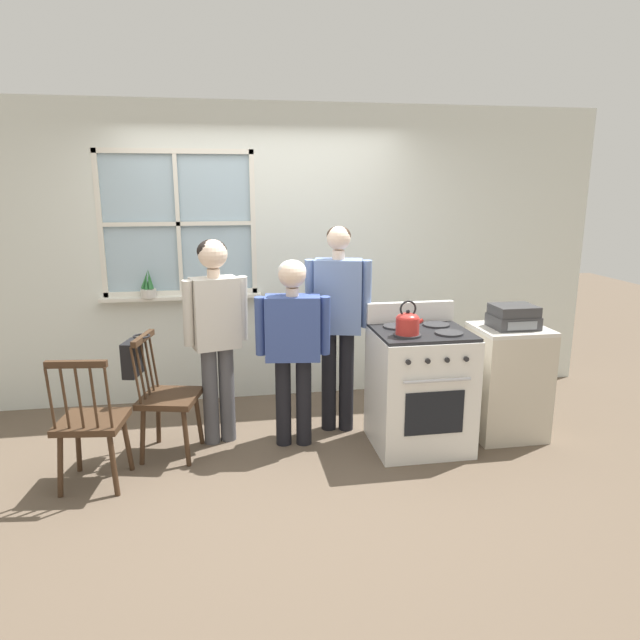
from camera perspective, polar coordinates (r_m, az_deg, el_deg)
The scene contains 13 objects.
ground_plane at distance 4.35m, azimuth -3.75°, elevation -13.83°, with size 16.00×16.00×0.00m, color brown.
wall_back at distance 5.31m, azimuth -4.96°, elevation 6.15°, with size 6.40×0.16×2.70m.
chair_by_window at distance 4.41m, azimuth -15.05°, elevation -7.59°, with size 0.48×0.50×0.93m.
chair_near_wall at distance 4.13m, azimuth -21.92°, elevation -9.60°, with size 0.47×0.45×0.93m.
person_elderly_left at distance 4.39m, azimuth -10.40°, elevation -0.12°, with size 0.51×0.30×1.60m.
person_teen_center at distance 4.30m, azimuth -2.74°, elevation -1.51°, with size 0.57×0.26×1.45m.
person_adult_right at distance 4.54m, azimuth 1.82°, elevation 0.83°, with size 0.54×0.29×1.68m.
stove at distance 4.47m, azimuth 9.92°, elevation -6.65°, with size 0.71×0.68×1.08m.
kettle at distance 4.14m, azimuth 8.76°, elevation -0.24°, with size 0.21×0.17×0.25m.
potted_plant at distance 5.28m, azimuth -16.80°, elevation 3.02°, with size 0.14×0.14×0.25m.
handbag at distance 4.40m, azimuth -18.22°, elevation -3.58°, with size 0.22×0.23×0.31m.
side_counter at distance 4.84m, azimuth 18.19°, elevation -5.86°, with size 0.55×0.50×0.90m.
stereo at distance 4.68m, azimuth 18.79°, elevation 0.30°, with size 0.34×0.29×0.18m.
Camera 1 is at (-0.38, -3.85, 1.99)m, focal length 32.00 mm.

